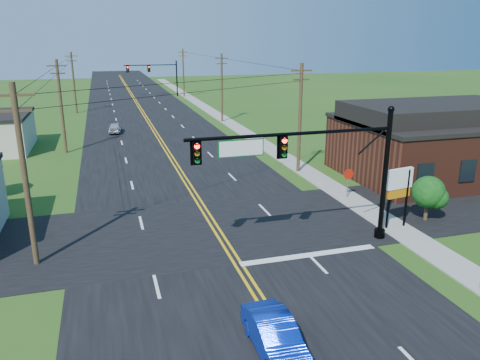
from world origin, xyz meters
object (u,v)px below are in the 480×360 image
object	(u,v)px
blue_car	(275,337)
stop_sign	(348,177)
signal_mast_far	(154,73)
signal_mast_main	(311,162)

from	to	relation	value
blue_car	stop_sign	size ratio (longest dim) A/B	1.85
signal_mast_far	stop_sign	xyz separation A→B (m)	(5.97, -65.36, -2.98)
stop_sign	signal_mast_far	bearing A→B (deg)	95.68
signal_mast_far	signal_mast_main	bearing A→B (deg)	-90.08
signal_mast_main	blue_car	bearing A→B (deg)	-121.37
signal_mast_main	stop_sign	xyz separation A→B (m)	(6.07, 6.64, -3.18)
signal_mast_main	stop_sign	distance (m)	9.54
signal_mast_main	blue_car	xyz separation A→B (m)	(-4.82, -7.90, -4.09)
stop_sign	blue_car	bearing A→B (deg)	-126.35
signal_mast_main	signal_mast_far	world-z (taller)	same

